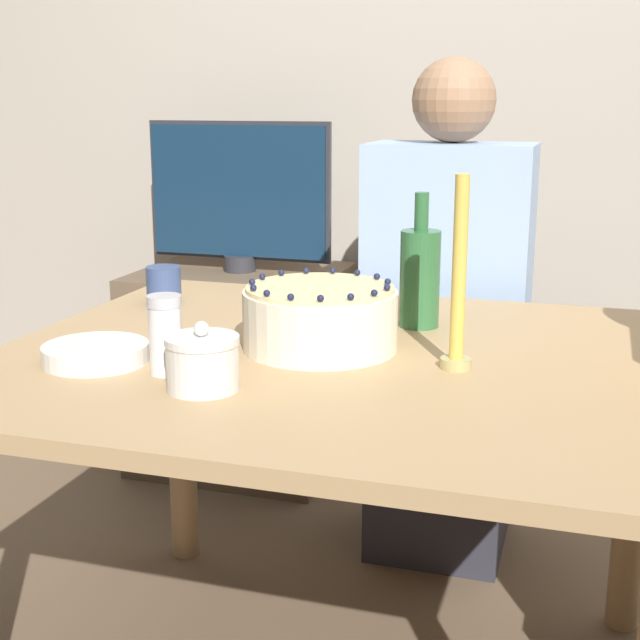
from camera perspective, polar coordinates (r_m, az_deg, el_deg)
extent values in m
cube|color=#ADA393|center=(2.90, 9.28, 16.58)|extent=(8.00, 0.05, 2.60)
cube|color=tan|center=(1.59, 1.09, -2.64)|extent=(1.21, 1.03, 0.03)
cylinder|color=tan|center=(2.30, -8.88, -6.95)|extent=(0.07, 0.07, 0.69)
cylinder|color=tan|center=(2.09, 19.40, -9.84)|extent=(0.07, 0.07, 0.69)
cylinder|color=#EFE5CC|center=(1.60, 0.00, 0.00)|extent=(0.28, 0.28, 0.11)
cylinder|color=beige|center=(1.59, 0.00, 2.01)|extent=(0.27, 0.27, 0.01)
sphere|color=#191E3D|center=(1.56, 4.31, 2.09)|extent=(0.01, 0.01, 0.01)
sphere|color=#191E3D|center=(1.61, 4.35, 2.46)|extent=(0.01, 0.01, 0.01)
sphere|color=#191E3D|center=(1.65, 3.66, 2.80)|extent=(0.01, 0.01, 0.01)
sphere|color=#191E3D|center=(1.69, 2.41, 3.05)|extent=(0.01, 0.01, 0.01)
sphere|color=#191E3D|center=(1.71, 0.81, 3.18)|extent=(0.01, 0.01, 0.01)
sphere|color=#191E3D|center=(1.70, -0.90, 3.18)|extent=(0.01, 0.01, 0.01)
sphere|color=#191E3D|center=(1.69, -2.49, 3.04)|extent=(0.01, 0.01, 0.01)
sphere|color=#191E3D|center=(1.65, -3.72, 2.78)|extent=(0.01, 0.01, 0.01)
sphere|color=#191E3D|center=(1.60, -4.37, 2.44)|extent=(0.01, 0.01, 0.01)
sphere|color=#191E3D|center=(1.55, -4.29, 2.07)|extent=(0.01, 0.01, 0.01)
sphere|color=#191E3D|center=(1.51, -3.43, 1.73)|extent=(0.01, 0.01, 0.01)
sphere|color=#191E3D|center=(1.48, -1.88, 1.48)|extent=(0.01, 0.01, 0.01)
sphere|color=#191E3D|center=(1.47, 0.05, 1.40)|extent=(0.01, 0.01, 0.01)
sphere|color=#191E3D|center=(1.48, 1.98, 1.49)|extent=(0.01, 0.01, 0.01)
sphere|color=#191E3D|center=(1.51, 3.49, 1.74)|extent=(0.01, 0.01, 0.01)
cylinder|color=silver|center=(1.40, -7.52, -2.98)|extent=(0.11, 0.11, 0.07)
cylinder|color=silver|center=(1.38, -7.58, -1.28)|extent=(0.12, 0.12, 0.01)
sphere|color=silver|center=(1.38, -7.60, -0.55)|extent=(0.02, 0.02, 0.02)
cylinder|color=white|center=(1.48, -9.85, -1.27)|extent=(0.05, 0.05, 0.11)
cylinder|color=silver|center=(1.46, -9.95, 1.22)|extent=(0.06, 0.06, 0.02)
cylinder|color=silver|center=(1.58, -14.14, -2.50)|extent=(0.18, 0.18, 0.01)
cylinder|color=silver|center=(1.58, -14.16, -2.22)|extent=(0.18, 0.18, 0.01)
cylinder|color=silver|center=(1.58, -14.17, -1.95)|extent=(0.18, 0.18, 0.01)
cylinder|color=silver|center=(1.57, -14.19, -1.67)|extent=(0.18, 0.18, 0.01)
cylinder|color=tan|center=(1.51, 8.68, -2.75)|extent=(0.05, 0.05, 0.02)
cylinder|color=gold|center=(1.48, 8.91, 3.28)|extent=(0.02, 0.02, 0.31)
cylinder|color=#2D6638|center=(1.76, 6.40, 2.62)|extent=(0.08, 0.08, 0.19)
cylinder|color=#2D6638|center=(1.74, 6.52, 6.91)|extent=(0.03, 0.03, 0.07)
cylinder|color=#384C7F|center=(1.99, -9.97, 2.22)|extent=(0.08, 0.08, 0.08)
cube|color=#2D2D38|center=(2.40, 7.76, -9.11)|extent=(0.34, 0.34, 0.45)
cube|color=#99B7E0|center=(2.24, 8.20, 3.39)|extent=(0.40, 0.24, 0.61)
sphere|color=#9E7556|center=(2.21, 8.58, 13.75)|extent=(0.20, 0.20, 0.20)
cube|color=brown|center=(2.89, -4.99, -3.02)|extent=(0.62, 0.53, 0.63)
cylinder|color=#2D2D33|center=(2.81, -5.14, 3.64)|extent=(0.10, 0.10, 0.05)
cube|color=#2D2D33|center=(2.79, -5.18, 8.22)|extent=(0.59, 0.02, 0.42)
cube|color=#142D47|center=(2.78, -5.24, 8.21)|extent=(0.56, 0.03, 0.40)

